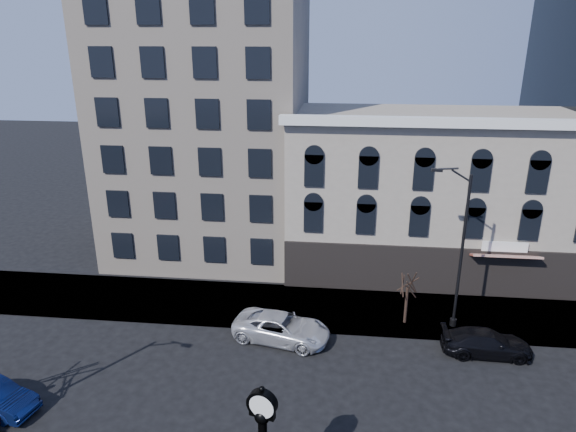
# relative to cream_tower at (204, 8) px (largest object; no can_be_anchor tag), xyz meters

# --- Properties ---
(ground) EXTENTS (160.00, 160.00, 0.00)m
(ground) POSITION_rel_cream_tower_xyz_m (6.11, -18.88, -19.32)
(ground) COLOR black
(ground) RESTS_ON ground
(sidewalk_far) EXTENTS (160.00, 6.00, 0.12)m
(sidewalk_far) POSITION_rel_cream_tower_xyz_m (6.11, -10.88, -19.26)
(sidewalk_far) COLOR gray
(sidewalk_far) RESTS_ON ground
(cream_tower) EXTENTS (15.90, 15.40, 42.50)m
(cream_tower) POSITION_rel_cream_tower_xyz_m (0.00, 0.00, 0.00)
(cream_tower) COLOR beige
(cream_tower) RESTS_ON ground
(victorian_row) EXTENTS (22.60, 11.19, 12.50)m
(victorian_row) POSITION_rel_cream_tower_xyz_m (18.11, -2.99, -13.32)
(victorian_row) COLOR #A19585
(victorian_row) RESTS_ON ground
(street_lamp_far) EXTENTS (2.69, 0.56, 10.38)m
(street_lamp_far) POSITION_rel_cream_tower_xyz_m (17.54, -12.16, -11.36)
(street_lamp_far) COLOR black
(street_lamp_far) RESTS_ON sidewalk_far
(bare_tree_far) EXTENTS (2.28, 2.28, 3.91)m
(bare_tree_far) POSITION_rel_cream_tower_xyz_m (15.31, -12.17, -16.25)
(bare_tree_far) COLOR #312118
(bare_tree_far) RESTS_ON sidewalk_far
(car_far_a) EXTENTS (6.25, 3.83, 1.62)m
(car_far_a) POSITION_rel_cream_tower_xyz_m (7.72, -14.79, -18.51)
(car_far_a) COLOR silver
(car_far_a) RESTS_ON ground
(car_far_b) EXTENTS (5.08, 2.09, 1.47)m
(car_far_b) POSITION_rel_cream_tower_xyz_m (19.61, -14.98, -18.58)
(car_far_b) COLOR black
(car_far_b) RESTS_ON ground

